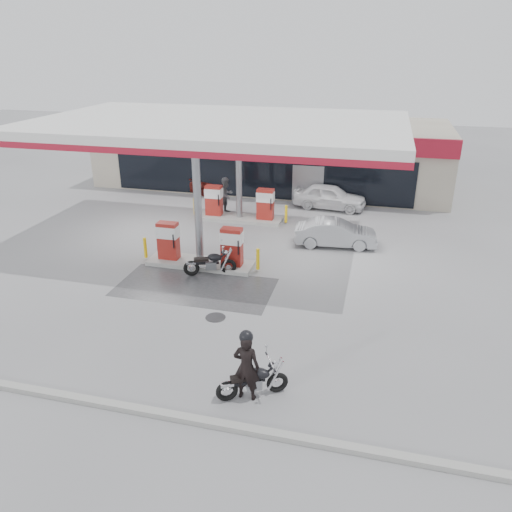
{
  "coord_description": "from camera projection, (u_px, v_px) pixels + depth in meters",
  "views": [
    {
      "loc": [
        6.99,
        -16.06,
        8.69
      ],
      "look_at": [
        2.72,
        0.81,
        1.2
      ],
      "focal_mm": 35.0,
      "sensor_mm": 36.0,
      "label": 1
    }
  ],
  "objects": [
    {
      "name": "wet_patch",
      "position": [
        195.0,
        287.0,
        19.2
      ],
      "size": [
        6.0,
        3.0,
        0.0
      ],
      "primitive_type": "cube",
      "color": "#4C4C4F",
      "rests_on": "ground"
    },
    {
      "name": "parked_motorcycle",
      "position": [
        211.0,
        264.0,
        20.04
      ],
      "size": [
        2.06,
        1.02,
        1.1
      ],
      "rotation": [
        0.0,
        0.0,
        0.36
      ],
      "color": "black",
      "rests_on": "ground"
    },
    {
      "name": "attendant",
      "position": [
        226.0,
        195.0,
        27.16
      ],
      "size": [
        1.09,
        1.19,
        1.99
      ],
      "primitive_type": "imported",
      "rotation": [
        0.0,
        0.0,
        1.14
      ],
      "color": "#5A5A5F",
      "rests_on": "ground"
    },
    {
      "name": "sedan_white",
      "position": [
        330.0,
        196.0,
        28.03
      ],
      "size": [
        4.18,
        2.01,
        1.38
      ],
      "primitive_type": "imported",
      "rotation": [
        0.0,
        0.0,
        1.47
      ],
      "color": "white",
      "rests_on": "ground"
    },
    {
      "name": "pump_island_near",
      "position": [
        200.0,
        250.0,
        20.81
      ],
      "size": [
        5.14,
        1.3,
        1.78
      ],
      "color": "#9E9E99",
      "rests_on": "ground"
    },
    {
      "name": "parked_car_left",
      "position": [
        192.0,
        180.0,
        31.51
      ],
      "size": [
        4.99,
        2.98,
        1.35
      ],
      "primitive_type": "imported",
      "rotation": [
        0.0,
        0.0,
        1.32
      ],
      "color": "#581713",
      "rests_on": "ground"
    },
    {
      "name": "kerb",
      "position": [
        82.0,
        400.0,
        13.05
      ],
      "size": [
        28.0,
        0.25,
        0.15
      ],
      "primitive_type": "cube",
      "color": "gray",
      "rests_on": "ground"
    },
    {
      "name": "drain_cover",
      "position": [
        216.0,
        317.0,
        17.08
      ],
      "size": [
        0.7,
        0.7,
        0.01
      ],
      "primitive_type": "cylinder",
      "color": "#38383A",
      "rests_on": "ground"
    },
    {
      "name": "ground",
      "position": [
        183.0,
        286.0,
        19.31
      ],
      "size": [
        90.0,
        90.0,
        0.0
      ],
      "primitive_type": "plane",
      "color": "gray",
      "rests_on": "ground"
    },
    {
      "name": "store_building",
      "position": [
        272.0,
        152.0,
        32.71
      ],
      "size": [
        22.0,
        8.22,
        4.0
      ],
      "color": "#B5AD97",
      "rests_on": "ground"
    },
    {
      "name": "pump_island_far",
      "position": [
        239.0,
        207.0,
        26.16
      ],
      "size": [
        5.14,
        1.3,
        1.78
      ],
      "color": "#9E9E99",
      "rests_on": "ground"
    },
    {
      "name": "main_motorcycle",
      "position": [
        254.0,
        382.0,
        13.13
      ],
      "size": [
        1.8,
        1.12,
        1.02
      ],
      "rotation": [
        0.0,
        0.0,
        0.51
      ],
      "color": "black",
      "rests_on": "ground"
    },
    {
      "name": "hatchback_silver",
      "position": [
        336.0,
        233.0,
        22.86
      ],
      "size": [
        3.86,
        1.71,
        1.23
      ],
      "primitive_type": "imported",
      "rotation": [
        0.0,
        0.0,
        1.68
      ],
      "color": "#9B9EA3",
      "rests_on": "ground"
    },
    {
      "name": "biker_main",
      "position": [
        246.0,
        367.0,
        12.88
      ],
      "size": [
        0.71,
        0.47,
        1.92
      ],
      "primitive_type": "imported",
      "rotation": [
        0.0,
        0.0,
        3.13
      ],
      "color": "black",
      "rests_on": "ground"
    },
    {
      "name": "canopy",
      "position": [
        219.0,
        127.0,
        21.68
      ],
      "size": [
        16.0,
        10.02,
        5.51
      ],
      "color": "silver",
      "rests_on": "ground"
    }
  ]
}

